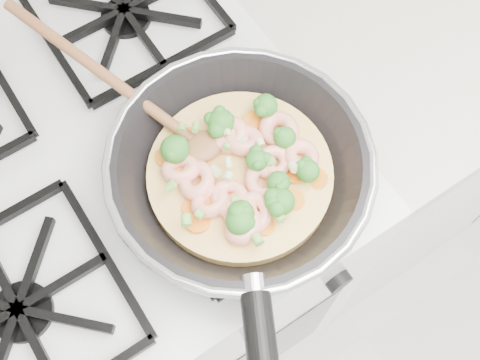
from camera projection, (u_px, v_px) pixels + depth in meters
stove at (136, 251)px, 1.16m from camera, size 0.60×0.60×0.92m
counter_right at (444, 66)px, 1.35m from camera, size 1.00×0.60×0.90m
skillet at (240, 174)px, 0.68m from camera, size 0.33×0.62×0.10m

